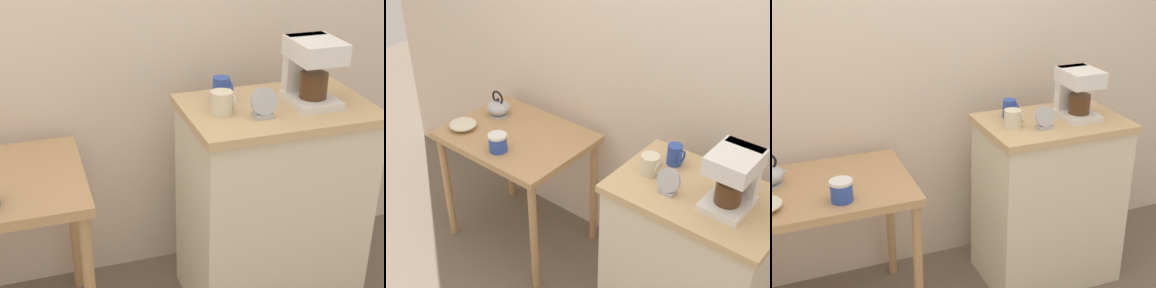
# 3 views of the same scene
# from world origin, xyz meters

# --- Properties ---
(ground_plane) EXTENTS (8.00, 8.00, 0.00)m
(ground_plane) POSITION_xyz_m (0.00, 0.00, 0.00)
(ground_plane) COLOR #6B5B4C
(back_wall) EXTENTS (4.40, 0.10, 2.80)m
(back_wall) POSITION_xyz_m (0.10, 0.46, 1.40)
(back_wall) COLOR beige
(back_wall) RESTS_ON ground_plane
(wooden_table) EXTENTS (0.80, 0.61, 0.75)m
(wooden_table) POSITION_xyz_m (-0.60, 0.05, 0.65)
(wooden_table) COLOR tan
(wooden_table) RESTS_ON ground_plane
(kitchen_counter) EXTENTS (0.75, 0.50, 0.94)m
(kitchen_counter) POSITION_xyz_m (0.58, -0.01, 0.47)
(kitchen_counter) COLOR beige
(kitchen_counter) RESTS_ON ground_plane
(bowl_stoneware) EXTENTS (0.16, 0.16, 0.05)m
(bowl_stoneware) POSITION_xyz_m (-0.88, -0.10, 0.78)
(bowl_stoneware) COLOR beige
(bowl_stoneware) RESTS_ON wooden_table
(teakettle) EXTENTS (0.17, 0.14, 0.16)m
(teakettle) POSITION_xyz_m (-0.84, 0.14, 0.81)
(teakettle) COLOR #B2B5BA
(teakettle) RESTS_ON wooden_table
(canister_enamel) EXTENTS (0.10, 0.10, 0.10)m
(canister_enamel) POSITION_xyz_m (-0.55, -0.14, 0.80)
(canister_enamel) COLOR #2D4CAD
(canister_enamel) RESTS_ON wooden_table
(coffee_maker) EXTENTS (0.18, 0.22, 0.26)m
(coffee_maker) POSITION_xyz_m (0.71, -0.00, 1.08)
(coffee_maker) COLOR white
(coffee_maker) RESTS_ON kitchen_counter
(mug_blue) EXTENTS (0.08, 0.07, 0.10)m
(mug_blue) POSITION_xyz_m (0.38, 0.11, 0.99)
(mug_blue) COLOR #2D4CAD
(mug_blue) RESTS_ON kitchen_counter
(mug_small_cream) EXTENTS (0.09, 0.09, 0.09)m
(mug_small_cream) POSITION_xyz_m (0.34, -0.03, 0.98)
(mug_small_cream) COLOR beige
(mug_small_cream) RESTS_ON kitchen_counter
(table_clock) EXTENTS (0.11, 0.05, 0.12)m
(table_clock) POSITION_xyz_m (0.47, -0.10, 0.99)
(table_clock) COLOR #B2B5BA
(table_clock) RESTS_ON kitchen_counter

